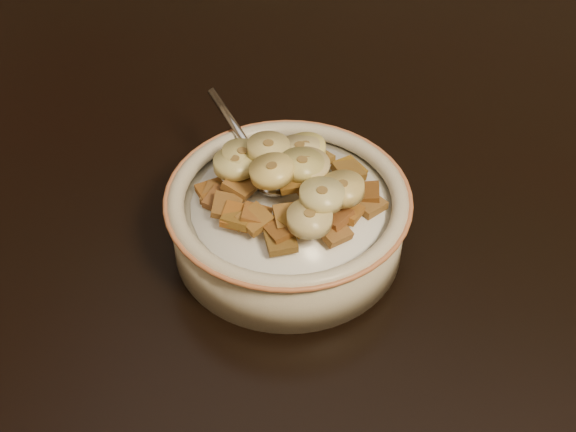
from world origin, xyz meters
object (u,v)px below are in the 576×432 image
(table, at_px, (536,165))
(spoon, at_px, (270,179))
(chair, at_px, (552,52))
(cereal_bowl, at_px, (288,225))

(table, distance_m, spoon, 0.26)
(table, bearing_deg, chair, 88.01)
(cereal_bowl, distance_m, spoon, 0.04)
(table, height_order, spoon, spoon)
(table, relative_size, cereal_bowl, 8.21)
(table, xyz_separation_m, cereal_bowl, (-0.18, -0.17, 0.04))
(table, relative_size, chair, 1.62)
(chair, relative_size, cereal_bowl, 5.08)
(table, relative_size, spoon, 34.21)
(chair, bearing_deg, spoon, -96.87)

